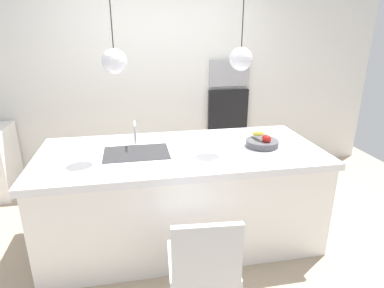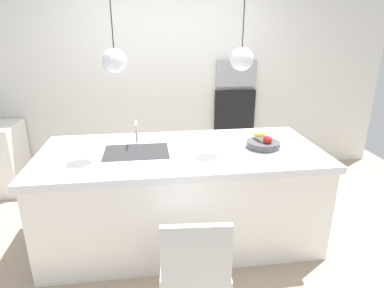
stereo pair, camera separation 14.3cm
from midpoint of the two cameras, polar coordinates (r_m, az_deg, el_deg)
The scene contains 11 objects.
floor at distance 3.32m, azimuth -0.50°, elevation -15.70°, with size 6.60×6.60×0.00m, color tan.
back_wall at distance 4.39m, azimuth -3.32°, elevation 11.48°, with size 6.00×0.10×2.60m, color silver.
kitchen_island at distance 3.08m, azimuth -0.52°, elevation -8.83°, with size 2.49×1.11×0.90m.
sink_basin at distance 2.88m, azimuth -8.30°, elevation -1.47°, with size 0.56×0.40×0.02m, color #2D2D30.
faucet at distance 3.03m, azimuth -8.43°, elevation 2.58°, with size 0.02×0.17×0.22m.
fruit_bowl at distance 3.02m, azimuth 13.74°, elevation 0.10°, with size 0.30×0.30×0.16m.
microwave at distance 4.48m, azimuth 8.64°, elevation 12.12°, with size 0.54×0.08×0.34m, color #9E9EA3.
oven at distance 4.57m, azimuth 8.32°, elevation 5.89°, with size 0.56×0.08×0.56m, color black.
chair_near at distance 2.19m, azimuth 2.45°, elevation -20.32°, with size 0.47×0.48×0.89m.
pendant_light_left at distance 2.70m, azimuth -11.88°, elevation 14.11°, with size 0.20×0.20×0.80m.
pendant_light_right at distance 2.83m, azimuth 10.18°, elevation 14.44°, with size 0.20×0.20×0.80m.
Camera 2 is at (-0.27, -2.70, 1.92)m, focal length 30.47 mm.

